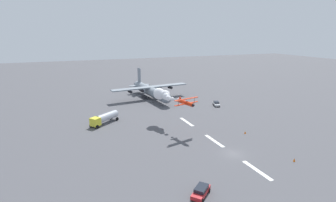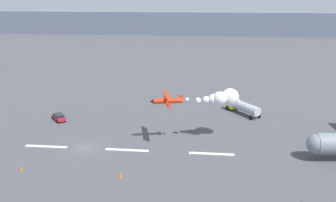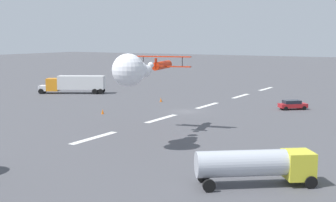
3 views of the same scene
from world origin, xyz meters
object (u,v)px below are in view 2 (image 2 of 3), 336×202
Objects in this scene: stunt_biplane_red at (218,98)px; airport_staff_sedan at (59,117)px; fuel_tanker_truck at (243,107)px; traffic_cone_near at (21,168)px; traffic_cone_far at (120,175)px.

stunt_biplane_red is 3.60× the size of airport_staff_sedan.
stunt_biplane_red is 18.51m from fuel_tanker_truck.
stunt_biplane_red is 36.33m from traffic_cone_near.
stunt_biplane_red is 1.85× the size of fuel_tanker_truck.
airport_staff_sedan is at bearing 129.24° from traffic_cone_far.
traffic_cone_far is at bearing -132.66° from stunt_biplane_red.
airport_staff_sedan is (-34.70, 7.26, -7.57)m from stunt_biplane_red.
fuel_tanker_truck is 11.95× the size of traffic_cone_far.
stunt_biplane_red is 23.88m from traffic_cone_far.
fuel_tanker_truck is 49.76m from traffic_cone_near.
fuel_tanker_truck reaches higher than traffic_cone_far.
traffic_cone_near is at bearing -82.43° from airport_staff_sedan.
traffic_cone_far is at bearing -1.84° from traffic_cone_near.
traffic_cone_near is at bearing -153.11° from stunt_biplane_red.
stunt_biplane_red is at bearing 47.34° from traffic_cone_far.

